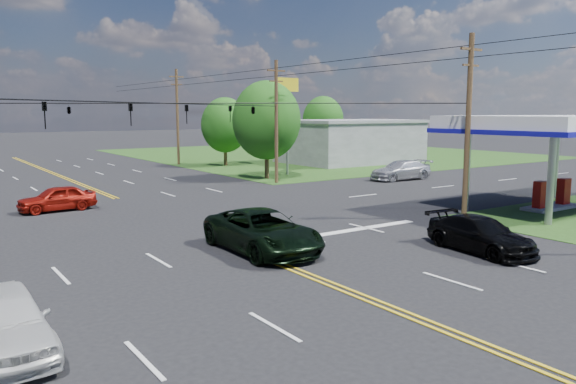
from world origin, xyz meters
TOP-DOWN VIEW (x-y plane):
  - ground at (0.00, 12.00)m, footprint 280.00×280.00m
  - grass_ne at (35.00, 44.00)m, footprint 46.00×48.00m
  - stop_bar at (5.00, 4.00)m, footprint 10.00×0.50m
  - retail_ne at (30.00, 32.00)m, footprint 14.00×10.00m
  - gas_canopy at (19.50, 2.00)m, footprint 12.20×8.20m
  - pole_se at (13.00, 3.00)m, footprint 1.60×0.28m
  - pole_ne at (13.00, 21.00)m, footprint 1.60×0.28m
  - pole_right_far at (13.00, 40.00)m, footprint 1.60×0.28m
  - span_wire_signals at (0.00, 12.00)m, footprint 26.00×18.00m
  - power_lines at (0.00, 10.00)m, footprint 26.04×100.00m
  - tree_right_a at (14.00, 24.00)m, footprint 5.70×5.70m
  - tree_right_b at (16.50, 36.00)m, footprint 4.94×4.94m
  - tree_far_r at (34.00, 42.00)m, footprint 5.32×5.32m
  - pickup_dkgreen at (0.50, 2.98)m, footprint 2.90×6.05m
  - suv_black at (7.68, -1.99)m, footprint 2.48×5.00m
  - pickup_white at (-9.50, -1.81)m, footprint 1.85×4.54m
  - sedan_red at (-4.16, 17.50)m, footprint 4.32×2.01m
  - sedan_far at (22.63, 16.99)m, footprint 5.63×2.54m
  - polesign_ne at (16.93, 25.24)m, footprint 2.35×0.47m

SIDE VIEW (x-z plane):
  - ground at x=0.00m, z-range 0.00..0.00m
  - grass_ne at x=35.00m, z-range -0.01..0.01m
  - stop_bar at x=5.00m, z-range -0.01..0.01m
  - suv_black at x=7.68m, z-range 0.00..1.40m
  - sedan_red at x=-4.16m, z-range 0.00..1.43m
  - pickup_white at x=-9.50m, z-range 0.00..1.54m
  - sedan_far at x=22.63m, z-range 0.00..1.60m
  - pickup_dkgreen at x=0.50m, z-range 0.00..1.67m
  - retail_ne at x=30.00m, z-range 0.00..4.40m
  - tree_right_b at x=16.50m, z-range 0.68..7.76m
  - tree_far_r at x=34.00m, z-range 0.73..8.36m
  - gas_canopy at x=19.50m, z-range 2.04..7.39m
  - tree_right_a at x=14.00m, z-range 0.78..8.96m
  - pole_se at x=13.00m, z-range 0.17..9.67m
  - pole_ne at x=13.00m, z-range 0.17..9.67m
  - pole_right_far at x=13.00m, z-range 0.17..10.17m
  - span_wire_signals at x=0.00m, z-range 5.43..6.56m
  - polesign_ne at x=16.93m, z-range 2.44..10.95m
  - power_lines at x=0.00m, z-range 8.28..8.92m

